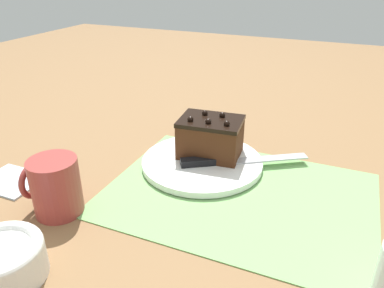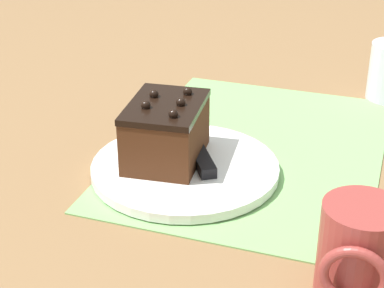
# 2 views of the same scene
# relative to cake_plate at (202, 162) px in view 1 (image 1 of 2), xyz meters

# --- Properties ---
(ground_plane) EXTENTS (3.00, 3.00, 0.00)m
(ground_plane) POSITION_rel_cake_plate_xyz_m (-0.10, 0.07, -0.01)
(ground_plane) COLOR olive
(placemat_woven) EXTENTS (0.46, 0.34, 0.00)m
(placemat_woven) POSITION_rel_cake_plate_xyz_m (-0.10, 0.07, -0.01)
(placemat_woven) COLOR #7AB266
(placemat_woven) RESTS_ON ground_plane
(cake_plate) EXTENTS (0.24, 0.24, 0.01)m
(cake_plate) POSITION_rel_cake_plate_xyz_m (0.00, 0.00, 0.00)
(cake_plate) COLOR white
(cake_plate) RESTS_ON placemat_woven
(chocolate_cake) EXTENTS (0.13, 0.10, 0.09)m
(chocolate_cake) POSITION_rel_cake_plate_xyz_m (-0.01, -0.03, 0.05)
(chocolate_cake) COLOR #472614
(chocolate_cake) RESTS_ON cake_plate
(serving_knife) EXTENTS (0.23, 0.16, 0.01)m
(serving_knife) POSITION_rel_cake_plate_xyz_m (-0.04, -0.00, 0.01)
(serving_knife) COLOR black
(serving_knife) RESTS_ON cake_plate
(small_bowl) EXTENTS (0.11, 0.11, 0.05)m
(small_bowl) POSITION_rel_cake_plate_xyz_m (0.13, 0.37, 0.02)
(small_bowl) COLOR white
(small_bowl) RESTS_ON ground_plane
(coffee_mug) EXTENTS (0.09, 0.08, 0.10)m
(coffee_mug) POSITION_rel_cake_plate_xyz_m (0.16, 0.23, 0.04)
(coffee_mug) COLOR #993833
(coffee_mug) RESTS_ON ground_plane
(folded_napkin) EXTENTS (0.11, 0.09, 0.01)m
(folded_napkin) POSITION_rel_cake_plate_xyz_m (0.31, 0.20, -0.01)
(folded_napkin) COLOR silver
(folded_napkin) RESTS_ON ground_plane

